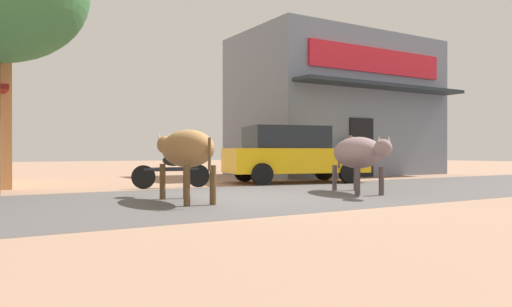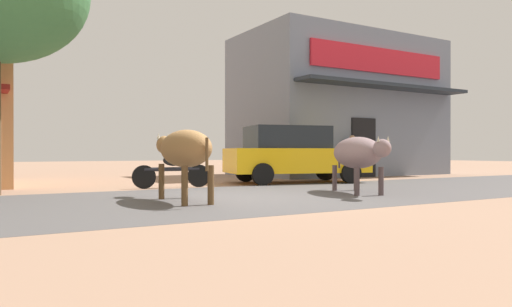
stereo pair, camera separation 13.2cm
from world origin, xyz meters
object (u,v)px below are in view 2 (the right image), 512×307
(parked_hatchback_car, at_px, (294,154))
(cow_near_brown, at_px, (183,149))
(cow_far_dark, at_px, (358,153))
(pedestrian_by_shop, at_px, (352,153))
(parked_motorcycle, at_px, (173,169))

(parked_hatchback_car, relative_size, cow_near_brown, 1.63)
(parked_hatchback_car, distance_m, cow_near_brown, 5.89)
(parked_hatchback_car, relative_size, cow_far_dark, 1.66)
(parked_hatchback_car, height_order, cow_near_brown, parked_hatchback_car)
(parked_hatchback_car, bearing_deg, cow_near_brown, -144.69)
(pedestrian_by_shop, bearing_deg, parked_hatchback_car, -162.82)
(parked_hatchback_car, bearing_deg, pedestrian_by_shop, 17.18)
(cow_far_dark, xyz_separation_m, pedestrian_by_shop, (3.99, 4.64, -0.02))
(parked_motorcycle, relative_size, cow_near_brown, 0.74)
(parked_motorcycle, relative_size, cow_far_dark, 0.75)
(parked_hatchback_car, relative_size, pedestrian_by_shop, 2.94)
(parked_hatchback_car, distance_m, parked_motorcycle, 3.79)
(cow_near_brown, bearing_deg, pedestrian_by_shop, 28.88)
(parked_motorcycle, relative_size, pedestrian_by_shop, 1.34)
(cow_near_brown, bearing_deg, parked_motorcycle, 72.29)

